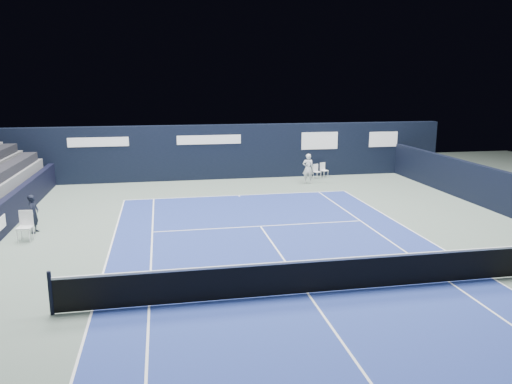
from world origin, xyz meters
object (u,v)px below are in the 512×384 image
(folding_chair_back_a, at_px, (316,169))
(tennis_net, at_px, (308,276))
(tennis_player, at_px, (308,169))
(line_judge_chair, at_px, (25,224))
(folding_chair_back_b, at_px, (323,169))

(folding_chair_back_a, distance_m, tennis_net, 16.34)
(tennis_net, xyz_separation_m, tennis_player, (4.21, 14.16, 0.32))
(line_judge_chair, height_order, tennis_net, tennis_net)
(folding_chair_back_a, height_order, line_judge_chair, line_judge_chair)
(folding_chair_back_a, xyz_separation_m, line_judge_chair, (-13.58, -9.26, 0.06))
(folding_chair_back_b, bearing_deg, tennis_player, -152.98)
(line_judge_chair, xyz_separation_m, tennis_player, (12.68, 7.89, 0.22))
(folding_chair_back_a, xyz_separation_m, tennis_net, (-5.11, -15.52, -0.04))
(line_judge_chair, bearing_deg, tennis_net, -30.42)
(line_judge_chair, height_order, tennis_player, tennis_player)
(tennis_net, relative_size, tennis_player, 7.81)
(folding_chair_back_a, height_order, tennis_net, tennis_net)
(folding_chair_back_a, relative_size, line_judge_chair, 0.78)
(folding_chair_back_b, height_order, tennis_player, tennis_player)
(folding_chair_back_a, relative_size, tennis_player, 0.50)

